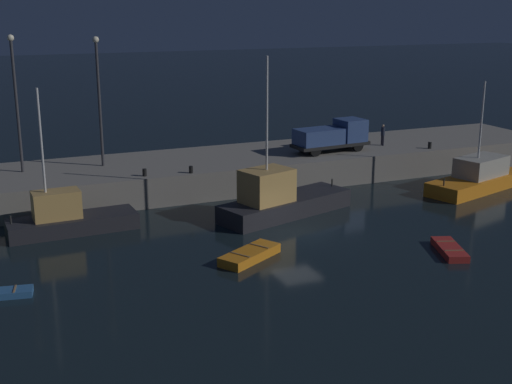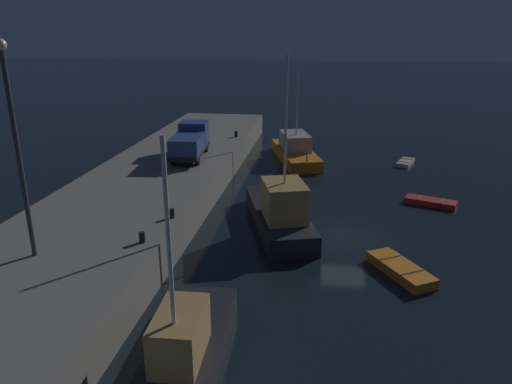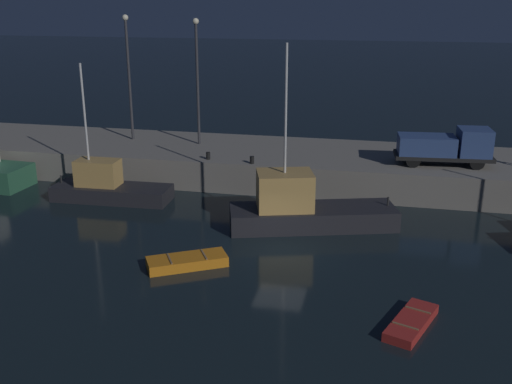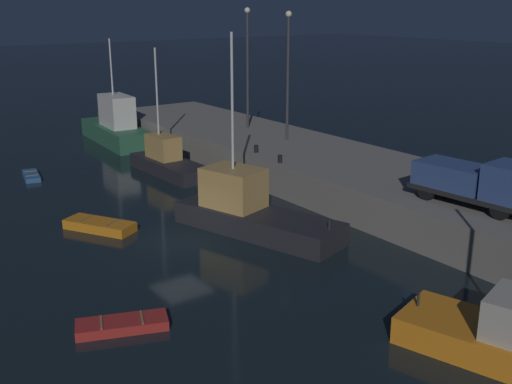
{
  "view_description": "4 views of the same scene",
  "coord_description": "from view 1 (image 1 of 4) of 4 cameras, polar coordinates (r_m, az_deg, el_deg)",
  "views": [
    {
      "loc": [
        -17.05,
        -33.68,
        12.95
      ],
      "look_at": [
        -1.4,
        2.91,
        2.02
      ],
      "focal_mm": 47.99,
      "sensor_mm": 36.0,
      "label": 1
    },
    {
      "loc": [
        -25.63,
        1.37,
        11.25
      ],
      "look_at": [
        1.3,
        5.34,
        2.0
      ],
      "focal_mm": 33.79,
      "sensor_mm": 36.0,
      "label": 2
    },
    {
      "loc": [
        4.78,
        -27.02,
        12.21
      ],
      "look_at": [
        -2.19,
        4.18,
        1.74
      ],
      "focal_mm": 41.64,
      "sensor_mm": 36.0,
      "label": 3
    },
    {
      "loc": [
        25.36,
        -13.54,
        11.37
      ],
      "look_at": [
        -0.62,
        5.1,
        1.58
      ],
      "focal_mm": 43.28,
      "sensor_mm": 36.0,
      "label": 4
    }
  ],
  "objects": [
    {
      "name": "ground_plane",
      "position": [
        39.91,
        3.5,
        -3.61
      ],
      "size": [
        320.0,
        320.0,
        0.0
      ],
      "primitive_type": "plane",
      "color": "black"
    },
    {
      "name": "pier_quay",
      "position": [
        51.0,
        -2.96,
        1.8
      ],
      "size": [
        56.1,
        8.63,
        2.04
      ],
      "color": "gray",
      "rests_on": "ground"
    },
    {
      "name": "fishing_trawler_red",
      "position": [
        51.99,
        18.08,
        1.18
      ],
      "size": [
        9.51,
        5.24,
        7.83
      ],
      "color": "orange",
      "rests_on": "ground"
    },
    {
      "name": "fishing_boat_blue",
      "position": [
        41.59,
        -15.39,
        -2.12
      ],
      "size": [
        7.53,
        2.69,
        8.53
      ],
      "color": "#232328",
      "rests_on": "ground"
    },
    {
      "name": "fishing_boat_orange",
      "position": [
        43.11,
        1.98,
        -0.61
      ],
      "size": [
        9.61,
        5.31,
        10.06
      ],
      "color": "#232328",
      "rests_on": "ground"
    },
    {
      "name": "dinghy_orange_near",
      "position": [
        38.49,
        15.84,
        -4.62
      ],
      "size": [
        2.22,
        3.48,
        0.41
      ],
      "color": "#B22823",
      "rests_on": "ground"
    },
    {
      "name": "rowboat_white_mid",
      "position": [
        33.79,
        -20.48,
        -7.93
      ],
      "size": [
        2.92,
        1.44,
        0.35
      ],
      "color": "#2D6099",
      "rests_on": "ground"
    },
    {
      "name": "rowboat_blue_far",
      "position": [
        36.08,
        -0.52,
        -5.26
      ],
      "size": [
        3.94,
        3.09,
        0.54
      ],
      "color": "orange",
      "rests_on": "ground"
    },
    {
      "name": "lamp_post_west",
      "position": [
        47.94,
        -19.39,
        7.68
      ],
      "size": [
        0.44,
        0.44,
        9.07
      ],
      "color": "#38383D",
      "rests_on": "pier_quay"
    },
    {
      "name": "lamp_post_east",
      "position": [
        48.29,
        -12.96,
        8.08
      ],
      "size": [
        0.44,
        0.44,
        8.87
      ],
      "color": "#38383D",
      "rests_on": "pier_quay"
    },
    {
      "name": "utility_truck",
      "position": [
        52.76,
        6.39,
        4.68
      ],
      "size": [
        6.22,
        2.59,
        2.4
      ],
      "color": "black",
      "rests_on": "pier_quay"
    },
    {
      "name": "dockworker",
      "position": [
        55.76,
        10.52,
        4.81
      ],
      "size": [
        0.37,
        0.44,
        1.69
      ],
      "color": "black",
      "rests_on": "pier_quay"
    },
    {
      "name": "bollard_west",
      "position": [
        46.02,
        -5.44,
        1.88
      ],
      "size": [
        0.28,
        0.28,
        0.48
      ],
      "primitive_type": "cylinder",
      "color": "black",
      "rests_on": "pier_quay"
    },
    {
      "name": "bollard_central",
      "position": [
        45.6,
        -9.27,
        1.62
      ],
      "size": [
        0.28,
        0.28,
        0.49
      ],
      "primitive_type": "cylinder",
      "color": "black",
      "rests_on": "pier_quay"
    },
    {
      "name": "bollard_east",
      "position": [
        55.41,
        14.28,
        3.79
      ],
      "size": [
        0.28,
        0.28,
        0.51
      ],
      "primitive_type": "cylinder",
      "color": "black",
      "rests_on": "pier_quay"
    }
  ]
}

